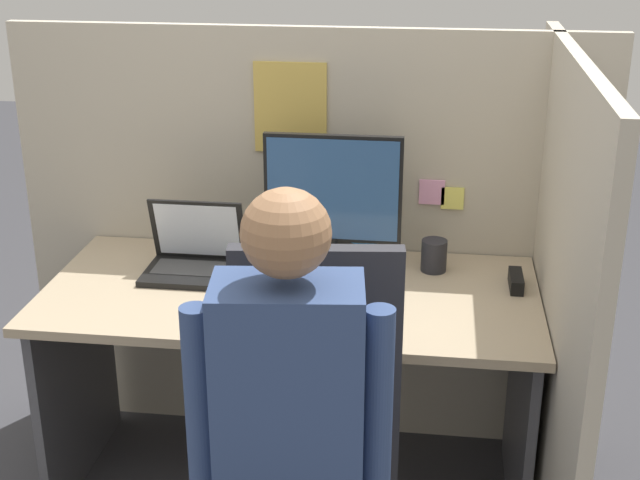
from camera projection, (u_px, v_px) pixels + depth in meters
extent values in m
cube|color=#B7AD99|center=(308.00, 241.00, 3.19)|extent=(2.07, 0.04, 1.52)
cube|color=gold|center=(290.00, 108.00, 3.00)|extent=(0.25, 0.01, 0.31)
cube|color=#F4EA66|center=(452.00, 198.00, 3.04)|extent=(0.08, 0.01, 0.08)
cube|color=#EA9EC6|center=(432.00, 192.00, 3.04)|extent=(0.09, 0.01, 0.09)
cube|color=#B7AD99|center=(554.00, 312.00, 2.66)|extent=(0.04, 1.40, 1.52)
cube|color=tan|center=(290.00, 294.00, 2.83)|extent=(1.57, 0.75, 0.03)
cube|color=#4C4C51|center=(77.00, 381.00, 3.06)|extent=(0.03, 0.64, 0.72)
cube|color=#4C4C51|center=(520.00, 412.00, 2.88)|extent=(0.03, 0.64, 0.72)
cube|color=#236BAD|center=(332.00, 261.00, 2.98)|extent=(0.28, 0.25, 0.05)
cylinder|color=black|center=(332.00, 252.00, 2.97)|extent=(0.19, 0.19, 0.01)
cylinder|color=black|center=(332.00, 244.00, 2.96)|extent=(0.04, 0.04, 0.05)
cube|color=black|center=(333.00, 189.00, 2.89)|extent=(0.45, 0.02, 0.36)
cube|color=#2D5184|center=(332.00, 190.00, 2.88)|extent=(0.43, 0.00, 0.34)
cube|color=black|center=(193.00, 273.00, 2.93)|extent=(0.32, 0.23, 0.02)
cube|color=#424242|center=(194.00, 268.00, 2.94)|extent=(0.27, 0.13, 0.00)
cube|color=black|center=(198.00, 230.00, 2.96)|extent=(0.32, 0.07, 0.22)
cube|color=silver|center=(197.00, 230.00, 2.96)|extent=(0.28, 0.06, 0.20)
ellipsoid|color=gray|center=(246.00, 305.00, 2.69)|extent=(0.06, 0.05, 0.03)
cube|color=black|center=(516.00, 281.00, 2.84)|extent=(0.04, 0.14, 0.05)
cone|color=orange|center=(279.00, 315.00, 2.62)|extent=(0.04, 0.12, 0.04)
cylinder|color=green|center=(284.00, 305.00, 2.68)|extent=(0.02, 0.02, 0.02)
cube|color=#2D2D33|center=(316.00, 368.00, 2.30)|extent=(0.44, 0.10, 0.67)
cube|color=#334775|center=(288.00, 399.00, 2.04)|extent=(0.36, 0.24, 0.58)
sphere|color=#9E704C|center=(286.00, 233.00, 1.89)|extent=(0.20, 0.20, 0.20)
cylinder|color=#334775|center=(199.00, 398.00, 2.04)|extent=(0.07, 0.07, 0.46)
cylinder|color=#334775|center=(378.00, 400.00, 2.04)|extent=(0.07, 0.07, 0.46)
cylinder|color=#232328|center=(434.00, 256.00, 2.95)|extent=(0.09, 0.09, 0.11)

